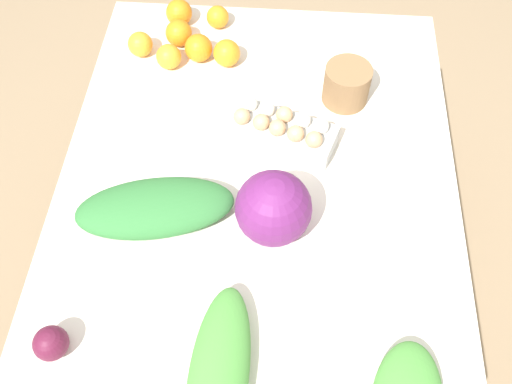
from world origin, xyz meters
name	(u,v)px	position (x,y,z in m)	size (l,w,h in m)	color
ground_plane	(256,308)	(0.00, 0.00, 0.00)	(8.00, 8.00, 0.00)	#937A5B
dining_table	(256,214)	(0.00, 0.00, 0.63)	(1.43, 1.00, 0.72)	silver
cabbage_purple	(273,208)	(0.09, 0.05, 0.80)	(0.18, 0.18, 0.18)	#6B2366
egg_carton	(281,129)	(-0.19, 0.05, 0.76)	(0.19, 0.31, 0.09)	#B7B7B2
paper_bag	(347,84)	(-0.35, 0.22, 0.77)	(0.13, 0.13, 0.11)	olive
greens_bunch_dandelion	(155,208)	(0.08, -0.23, 0.76)	(0.38, 0.16, 0.08)	#337538
greens_bunch_kale	(219,376)	(0.45, -0.04, 0.75)	(0.38, 0.12, 0.07)	#4C933D
beet_root	(51,343)	(0.41, -0.39, 0.75)	(0.07, 0.07, 0.07)	#5B1933
orange_0	(179,13)	(-0.63, -0.28, 0.76)	(0.08, 0.08, 0.08)	orange
orange_1	(199,48)	(-0.47, -0.20, 0.76)	(0.08, 0.08, 0.08)	orange
orange_2	(218,17)	(-0.62, -0.16, 0.75)	(0.07, 0.07, 0.07)	orange
orange_3	(140,44)	(-0.48, -0.37, 0.75)	(0.07, 0.07, 0.07)	orange
orange_4	(169,57)	(-0.44, -0.28, 0.75)	(0.07, 0.07, 0.07)	orange
orange_5	(179,33)	(-0.53, -0.27, 0.75)	(0.08, 0.08, 0.08)	orange
orange_6	(227,53)	(-0.46, -0.12, 0.75)	(0.08, 0.08, 0.08)	orange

